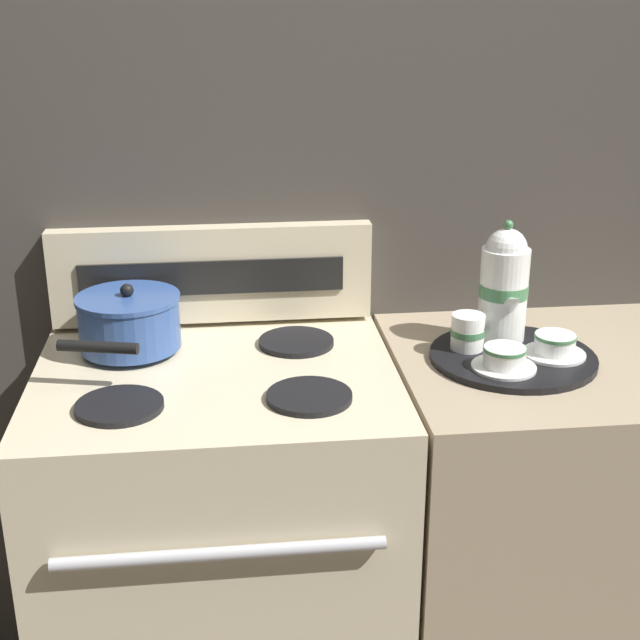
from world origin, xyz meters
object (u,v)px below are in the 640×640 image
at_px(serving_tray, 513,357).
at_px(teapot, 504,284).
at_px(saucepan, 129,322).
at_px(stove, 224,563).
at_px(teacup_left, 504,358).
at_px(teacup_right, 555,345).
at_px(creamer_jug, 468,332).

bearing_deg(serving_tray, teapot, 90.19).
xyz_separation_m(saucepan, serving_tray, (0.78, -0.13, -0.06)).
xyz_separation_m(stove, teapot, (0.61, 0.09, 0.58)).
bearing_deg(teapot, saucepan, 176.69).
xyz_separation_m(saucepan, teacup_left, (0.74, -0.20, -0.03)).
bearing_deg(teacup_right, teapot, 128.43).
xyz_separation_m(teapot, creamer_jug, (-0.09, -0.05, -0.08)).
distance_m(stove, saucepan, 0.56).
bearing_deg(teacup_left, serving_tray, 58.54).
height_order(saucepan, creamer_jug, saucepan).
height_order(serving_tray, teacup_right, teacup_right).
distance_m(teacup_left, creamer_jug, 0.12).
xyz_separation_m(teacup_right, creamer_jug, (-0.17, 0.06, 0.01)).
relative_size(teacup_left, teacup_right, 1.00).
bearing_deg(saucepan, creamer_jug, -7.59).
bearing_deg(creamer_jug, stove, -175.61).
xyz_separation_m(saucepan, creamer_jug, (0.70, -0.09, -0.02)).
height_order(saucepan, teapot, teapot).
relative_size(saucepan, teacup_right, 2.45).
bearing_deg(creamer_jug, teapot, 28.87).
bearing_deg(teapot, teacup_left, -104.84).
bearing_deg(serving_tray, creamer_jug, 154.82).
relative_size(teacup_left, creamer_jug, 1.71).
relative_size(stove, serving_tray, 2.68).
distance_m(saucepan, teacup_left, 0.77).
bearing_deg(stove, creamer_jug, 4.39).
xyz_separation_m(saucepan, teacup_right, (0.86, -0.15, -0.03)).
xyz_separation_m(teapot, teacup_right, (0.08, -0.10, -0.10)).
relative_size(stove, saucepan, 2.91).
height_order(serving_tray, teapot, teapot).
relative_size(stove, teacup_right, 7.14).
relative_size(serving_tray, teacup_left, 2.66).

